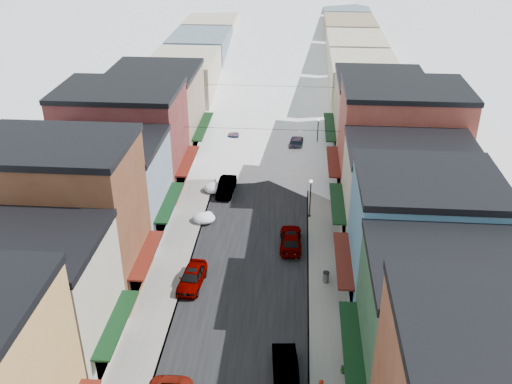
% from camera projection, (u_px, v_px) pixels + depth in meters
% --- Properties ---
extents(road, '(10.00, 160.00, 0.01)m').
position_uv_depth(road, '(271.00, 118.00, 80.02)').
color(road, black).
rests_on(road, ground).
extents(sidewalk_left, '(3.20, 160.00, 0.15)m').
position_uv_depth(sidewalk_left, '(225.00, 116.00, 80.44)').
color(sidewalk_left, gray).
rests_on(sidewalk_left, ground).
extents(sidewalk_right, '(3.20, 160.00, 0.15)m').
position_uv_depth(sidewalk_right, '(318.00, 119.00, 79.54)').
color(sidewalk_right, gray).
rests_on(sidewalk_right, ground).
extents(curb_left, '(0.10, 160.00, 0.15)m').
position_uv_depth(curb_left, '(235.00, 117.00, 80.33)').
color(curb_left, slate).
rests_on(curb_left, ground).
extents(curb_right, '(0.10, 160.00, 0.15)m').
position_uv_depth(curb_right, '(307.00, 119.00, 79.65)').
color(curb_right, slate).
rests_on(curb_right, ground).
extents(bldg_l_cream, '(11.30, 8.20, 9.50)m').
position_uv_depth(bldg_l_cream, '(29.00, 300.00, 36.81)').
color(bldg_l_cream, '#BAAD95').
rests_on(bldg_l_cream, ground).
extents(bldg_l_brick_near, '(12.30, 8.20, 12.50)m').
position_uv_depth(bldg_l_brick_near, '(64.00, 218.00, 43.21)').
color(bldg_l_brick_near, brown).
rests_on(bldg_l_brick_near, ground).
extents(bldg_l_grayblue, '(11.30, 9.20, 9.00)m').
position_uv_depth(bldg_l_grayblue, '(108.00, 187.00, 51.48)').
color(bldg_l_grayblue, '#798AA2').
rests_on(bldg_l_grayblue, ground).
extents(bldg_l_brick_far, '(13.30, 9.20, 11.00)m').
position_uv_depth(bldg_l_brick_far, '(124.00, 138.00, 59.02)').
color(bldg_l_brick_far, maroon).
rests_on(bldg_l_brick_far, ground).
extents(bldg_l_tan, '(11.30, 11.20, 10.00)m').
position_uv_depth(bldg_l_tan, '(156.00, 111.00, 68.01)').
color(bldg_l_tan, '#947961').
rests_on(bldg_l_tan, ground).
extents(bldg_r_green, '(11.30, 9.20, 9.50)m').
position_uv_depth(bldg_r_green, '(446.00, 327.00, 34.57)').
color(bldg_r_green, '#224830').
rests_on(bldg_r_green, ground).
extents(bldg_r_blue, '(11.30, 9.20, 10.50)m').
position_uv_depth(bldg_r_blue, '(421.00, 240.00, 42.28)').
color(bldg_r_blue, teal).
rests_on(bldg_r_blue, ground).
extents(bldg_r_cream, '(12.30, 9.20, 9.00)m').
position_uv_depth(bldg_r_cream, '(408.00, 193.00, 50.53)').
color(bldg_r_cream, '#B3A690').
rests_on(bldg_r_cream, ground).
extents(bldg_r_brick_far, '(13.30, 9.20, 11.50)m').
position_uv_depth(bldg_r_brick_far, '(400.00, 141.00, 57.85)').
color(bldg_r_brick_far, maroon).
rests_on(bldg_r_brick_far, ground).
extents(bldg_r_tan, '(11.30, 11.20, 9.50)m').
position_uv_depth(bldg_r_tan, '(378.00, 116.00, 67.21)').
color(bldg_r_tan, '#9A7E65').
rests_on(bldg_r_tan, ground).
extents(distant_blocks, '(34.00, 55.00, 8.00)m').
position_uv_depth(distant_blocks, '(279.00, 50.00, 98.44)').
color(distant_blocks, gray).
rests_on(distant_blocks, ground).
extents(overhead_cables, '(16.40, 15.04, 0.04)m').
position_uv_depth(overhead_cables, '(266.00, 105.00, 66.11)').
color(overhead_cables, black).
rests_on(overhead_cables, ground).
extents(car_silver_sedan, '(2.17, 4.58, 1.51)m').
position_uv_depth(car_silver_sedan, '(192.00, 277.00, 45.70)').
color(car_silver_sedan, gray).
rests_on(car_silver_sedan, ground).
extents(car_dark_hatch, '(1.75, 4.56, 1.48)m').
position_uv_depth(car_dark_hatch, '(226.00, 187.00, 59.80)').
color(car_dark_hatch, black).
rests_on(car_dark_hatch, ground).
extents(car_silver_wagon, '(2.32, 5.57, 1.61)m').
position_uv_depth(car_silver_wagon, '(233.00, 141.00, 70.64)').
color(car_silver_wagon, '#ADB0B6').
rests_on(car_silver_wagon, ground).
extents(car_green_sedan, '(2.00, 4.70, 1.51)m').
position_uv_depth(car_green_sedan, '(285.00, 367.00, 37.05)').
color(car_green_sedan, black).
rests_on(car_green_sedan, ground).
extents(car_gray_suv, '(2.05, 4.85, 1.64)m').
position_uv_depth(car_gray_suv, '(291.00, 239.00, 50.66)').
color(car_gray_suv, gray).
rests_on(car_gray_suv, ground).
extents(car_black_sedan, '(2.56, 5.42, 1.53)m').
position_uv_depth(car_black_sedan, '(297.00, 142.00, 70.29)').
color(car_black_sedan, black).
rests_on(car_black_sedan, ground).
extents(car_lane_silver, '(2.41, 4.87, 1.60)m').
position_uv_depth(car_lane_silver, '(257.00, 117.00, 78.23)').
color(car_lane_silver, '#A6AAAF').
rests_on(car_lane_silver, ground).
extents(car_lane_white, '(2.80, 5.58, 1.52)m').
position_uv_depth(car_lane_white, '(286.00, 88.00, 89.73)').
color(car_lane_white, '#BDBDBF').
rests_on(car_lane_white, ground).
extents(trash_can, '(0.54, 0.54, 0.92)m').
position_uv_depth(trash_can, '(326.00, 277.00, 45.97)').
color(trash_can, slate).
rests_on(trash_can, sidewalk_right).
extents(streetlamp_near, '(0.33, 0.33, 3.97)m').
position_uv_depth(streetlamp_near, '(310.00, 193.00, 54.36)').
color(streetlamp_near, black).
rests_on(streetlamp_near, sidewalk_right).
extents(streetlamp_far, '(0.35, 0.35, 4.25)m').
position_uv_depth(streetlamp_far, '(318.00, 130.00, 68.25)').
color(streetlamp_far, black).
rests_on(streetlamp_far, sidewalk_right).
extents(planter_far, '(0.46, 0.46, 0.58)m').
position_uv_depth(planter_far, '(343.00, 369.00, 37.31)').
color(planter_far, '#315828').
rests_on(planter_far, sidewalk_right).
extents(snow_pile_mid, '(2.17, 2.54, 0.92)m').
position_uv_depth(snow_pile_mid, '(204.00, 218.00, 54.67)').
color(snow_pile_mid, white).
rests_on(snow_pile_mid, ground).
extents(snow_pile_far, '(2.38, 2.66, 1.01)m').
position_uv_depth(snow_pile_far, '(215.00, 188.00, 60.15)').
color(snow_pile_far, white).
rests_on(snow_pile_far, ground).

